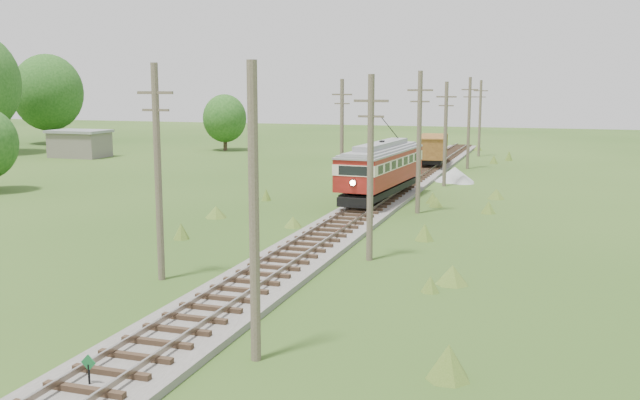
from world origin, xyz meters
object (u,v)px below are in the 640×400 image
(switch_marker, at_px, (89,370))
(gravel_pile, at_px, (456,175))
(streetcar, at_px, (382,166))
(gondola, at_px, (433,148))

(switch_marker, bearing_deg, gravel_pile, 85.29)
(streetcar, distance_m, gravel_pile, 13.21)
(streetcar, relative_size, gondola, 1.50)
(streetcar, height_order, gravel_pile, streetcar)
(switch_marker, relative_size, gondola, 0.13)
(streetcar, bearing_deg, switch_marker, -86.32)
(switch_marker, relative_size, gravel_pile, 0.30)
(gondola, height_order, gravel_pile, gondola)
(gravel_pile, bearing_deg, gondola, 110.32)
(streetcar, distance_m, gondola, 22.17)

